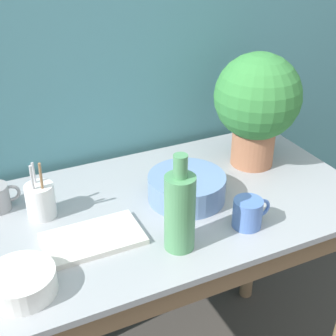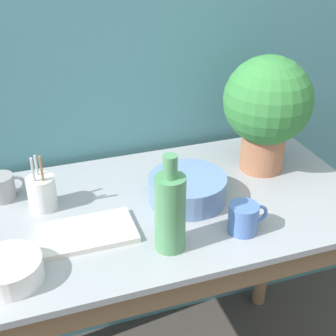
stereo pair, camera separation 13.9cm
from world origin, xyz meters
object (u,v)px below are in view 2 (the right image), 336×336
(potted_plant, at_px, (267,106))
(bowl_small_enamel_white, at_px, (9,270))
(mug_blue, at_px, (244,218))
(mug_grey, at_px, (2,187))
(bottle_tall, at_px, (170,211))
(tray_board, at_px, (87,233))
(utensil_cup, at_px, (42,192))
(bowl_wash_large, at_px, (187,189))

(potted_plant, height_order, bowl_small_enamel_white, potted_plant)
(mug_blue, distance_m, mug_grey, 0.75)
(bottle_tall, relative_size, bowl_small_enamel_white, 1.67)
(mug_grey, height_order, tray_board, mug_grey)
(mug_blue, height_order, mug_grey, mug_blue)
(tray_board, bearing_deg, bowl_small_enamel_white, -151.26)
(mug_blue, distance_m, utensil_cup, 0.60)
(bowl_wash_large, bearing_deg, potted_plant, 18.79)
(bowl_wash_large, height_order, bowl_small_enamel_white, bowl_wash_large)
(bowl_wash_large, relative_size, tray_board, 0.90)
(bottle_tall, height_order, mug_grey, bottle_tall)
(potted_plant, xyz_separation_m, bowl_wash_large, (-0.32, -0.11, -0.19))
(bowl_wash_large, height_order, bottle_tall, bottle_tall)
(bottle_tall, bearing_deg, bowl_wash_large, 57.97)
(mug_grey, xyz_separation_m, bowl_small_enamel_white, (0.00, -0.39, -0.01))
(bowl_wash_large, xyz_separation_m, utensil_cup, (-0.43, 0.10, 0.01))
(bowl_wash_large, distance_m, utensil_cup, 0.44)
(bottle_tall, distance_m, mug_grey, 0.58)
(mug_blue, height_order, tray_board, mug_blue)
(bottle_tall, bearing_deg, tray_board, 149.24)
(utensil_cup, bearing_deg, mug_blue, -29.99)
(bottle_tall, height_order, mug_blue, bottle_tall)
(bottle_tall, xyz_separation_m, bowl_small_enamel_white, (-0.41, 0.01, -0.09))
(utensil_cup, distance_m, tray_board, 0.21)
(mug_grey, height_order, utensil_cup, utensil_cup)
(bowl_small_enamel_white, xyz_separation_m, utensil_cup, (0.11, 0.29, 0.02))
(potted_plant, xyz_separation_m, bowl_small_enamel_white, (-0.85, -0.30, -0.20))
(bowl_wash_large, height_order, mug_blue, mug_blue)
(mug_grey, bearing_deg, potted_plant, -5.64)
(mug_blue, height_order, utensil_cup, utensil_cup)
(bottle_tall, relative_size, mug_blue, 2.35)
(bowl_wash_large, relative_size, mug_grey, 2.08)
(bottle_tall, distance_m, utensil_cup, 0.43)
(mug_blue, relative_size, mug_grey, 1.02)
(potted_plant, height_order, tray_board, potted_plant)
(bowl_wash_large, distance_m, mug_blue, 0.22)
(bowl_wash_large, bearing_deg, utensil_cup, 166.81)
(bowl_wash_large, bearing_deg, mug_blue, -65.18)
(mug_grey, height_order, bowl_small_enamel_white, mug_grey)
(mug_grey, relative_size, tray_board, 0.43)
(bottle_tall, bearing_deg, bowl_small_enamel_white, 179.11)
(bottle_tall, relative_size, utensil_cup, 1.46)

